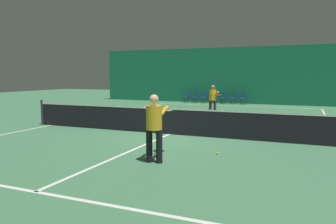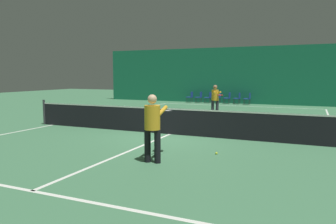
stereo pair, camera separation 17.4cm
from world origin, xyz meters
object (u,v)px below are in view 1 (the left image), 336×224
(tennis_net, at_px, (169,120))
(courtside_chair_6, at_px, (245,98))
(courtside_chair_2, at_px, (205,97))
(player_near, at_px, (155,123))
(courtside_chair_0, at_px, (187,96))
(courtside_chair_1, at_px, (196,96))
(courtside_chair_4, at_px, (225,97))
(tennis_ball, at_px, (217,153))
(courtside_chair_3, at_px, (215,97))
(courtside_chair_5, at_px, (235,97))
(player_far, at_px, (213,98))

(tennis_net, relative_size, courtside_chair_6, 14.29)
(courtside_chair_2, bearing_deg, player_near, 12.32)
(courtside_chair_0, relative_size, courtside_chair_2, 1.00)
(tennis_net, relative_size, courtside_chair_1, 14.29)
(courtside_chair_0, bearing_deg, courtside_chair_2, 90.00)
(courtside_chair_2, bearing_deg, courtside_chair_1, -90.00)
(courtside_chair_2, distance_m, courtside_chair_4, 1.49)
(tennis_net, height_order, courtside_chair_2, tennis_net)
(courtside_chair_1, distance_m, courtside_chair_4, 2.24)
(tennis_ball, bearing_deg, player_near, -131.42)
(courtside_chair_3, bearing_deg, courtside_chair_4, 90.00)
(courtside_chair_3, bearing_deg, courtside_chair_2, -90.00)
(courtside_chair_0, bearing_deg, courtside_chair_4, 90.00)
(courtside_chair_2, height_order, courtside_chair_5, same)
(tennis_ball, bearing_deg, courtside_chair_4, 102.43)
(courtside_chair_2, height_order, courtside_chair_6, same)
(player_near, bearing_deg, tennis_ball, -45.46)
(courtside_chair_1, height_order, tennis_ball, courtside_chair_1)
(player_far, distance_m, courtside_chair_1, 7.97)
(courtside_chair_3, height_order, courtside_chair_5, same)
(courtside_chair_4, height_order, courtside_chair_5, same)
(courtside_chair_4, xyz_separation_m, courtside_chair_6, (1.49, 0.00, 0.00))
(player_far, xyz_separation_m, courtside_chair_3, (-1.79, 7.25, -0.45))
(courtside_chair_2, xyz_separation_m, courtside_chair_5, (2.24, 0.00, 0.00))
(tennis_ball, bearing_deg, tennis_net, 136.01)
(tennis_net, xyz_separation_m, courtside_chair_2, (-2.58, 13.39, -0.03))
(player_far, xyz_separation_m, tennis_ball, (2.41, -8.42, -0.91))
(courtside_chair_6, bearing_deg, courtside_chair_3, -90.00)
(player_far, distance_m, tennis_ball, 8.81)
(courtside_chair_0, distance_m, courtside_chair_5, 3.73)
(courtside_chair_0, distance_m, courtside_chair_4, 2.98)
(player_far, xyz_separation_m, courtside_chair_0, (-4.03, 7.25, -0.45))
(courtside_chair_4, bearing_deg, courtside_chair_6, 90.00)
(player_far, height_order, courtside_chair_3, player_far)
(player_near, bearing_deg, courtside_chair_3, 5.87)
(player_near, height_order, courtside_chair_4, player_near)
(courtside_chair_0, bearing_deg, courtside_chair_1, 90.00)
(courtside_chair_3, bearing_deg, courtside_chair_6, 90.00)
(courtside_chair_1, bearing_deg, player_far, 24.36)
(tennis_net, distance_m, courtside_chair_3, 13.52)
(player_near, relative_size, courtside_chair_6, 1.99)
(courtside_chair_1, height_order, courtside_chair_5, same)
(tennis_net, bearing_deg, courtside_chair_3, 97.80)
(tennis_ball, bearing_deg, courtside_chair_6, 97.14)
(tennis_net, relative_size, player_far, 7.45)
(player_near, height_order, courtside_chair_1, player_near)
(player_far, distance_m, courtside_chair_4, 7.34)
(courtside_chair_5, bearing_deg, courtside_chair_1, -90.00)
(courtside_chair_5, bearing_deg, tennis_ball, 9.81)
(player_near, bearing_deg, courtside_chair_4, 3.43)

